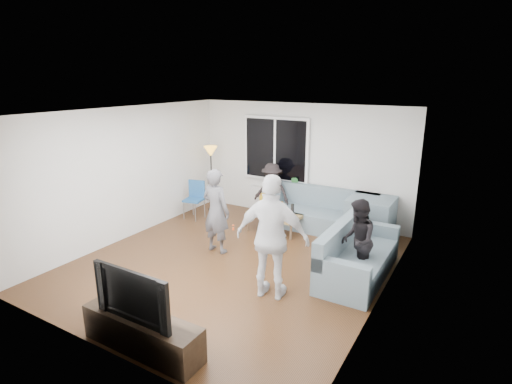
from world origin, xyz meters
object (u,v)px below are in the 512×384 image
Objects in this scene: coffee_table at (275,222)px; player_right at (272,238)px; spectator_back at (272,192)px; side_chair at (194,200)px; sofa_right_section at (359,251)px; player_left at (216,211)px; tv_console at (142,333)px; sofa_back_section at (320,210)px; floor_lamp at (212,179)px; television at (139,292)px; spectator_right at (357,241)px.

coffee_table is 0.60× the size of player_right.
player_right is 1.42× the size of spectator_back.
coffee_table is at bearing -5.83° from side_chair.
sofa_right_section is 1.27× the size of player_left.
side_chair reaches higher than tv_console.
sofa_back_section is at bearing 4.46° from side_chair.
floor_lamp is 5.24m from television.
side_chair is 0.77× the size of television.
sofa_right_section is 1.28× the size of floor_lamp.
side_chair is at bearing -121.69° from spectator_right.
spectator_right is (1.33, -1.82, 0.24)m from sofa_back_section.
floor_lamp reaches higher than sofa_right_section.
spectator_right reaches higher than spectator_back.
player_right reaches higher than floor_lamp.
spectator_right is (0.92, 1.10, -0.26)m from player_right.
side_chair is 4.20m from spectator_right.
side_chair reaches higher than sofa_back_section.
side_chair is at bearing 78.44° from sofa_right_section.
floor_lamp is 0.99× the size of player_left.
spectator_right is (4.07, -1.00, 0.24)m from side_chair.
player_left reaches higher than sofa_right_section.
floor_lamp reaches higher than tv_console.
spectator_back is at bearing -86.92° from player_left.
floor_lamp is 5.27m from tv_console.
player_left reaches higher than spectator_back.
coffee_table is at bearing -141.96° from sofa_back_section.
player_right is 1.15× the size of tv_console.
player_left reaches higher than television.
spectator_back is at bearing 56.24° from sofa_right_section.
spectator_back is (-2.51, 1.85, -0.02)m from spectator_right.
spectator_back is at bearing -144.22° from spectator_right.
coffee_table is 0.71× the size of floor_lamp.
spectator_back is 4.89m from tv_console.
sofa_back_section is 2.99m from player_right.
floor_lamp is at bearing 69.42° from sofa_right_section.
side_chair is 4.64m from tv_console.
sofa_back_section is 2.85m from side_chair.
side_chair is 0.55× the size of floor_lamp.
player_left is 1.87m from player_right.
side_chair is at bearing -153.92° from spectator_back.
player_left reaches higher than tv_console.
side_chair is 1.98m from player_left.
television reaches higher than side_chair.
sofa_back_section is 1.44× the size of tv_console.
sofa_back_section is 2.09× the size of coffee_table.
spectator_right is at bearing -22.65° from floor_lamp.
sofa_right_section reaches higher than tv_console.
player_right is (3.15, -2.80, 0.14)m from floor_lamp.
player_left is (1.52, -1.91, 0.01)m from floor_lamp.
sofa_back_section is at bearing 2.44° from floor_lamp.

